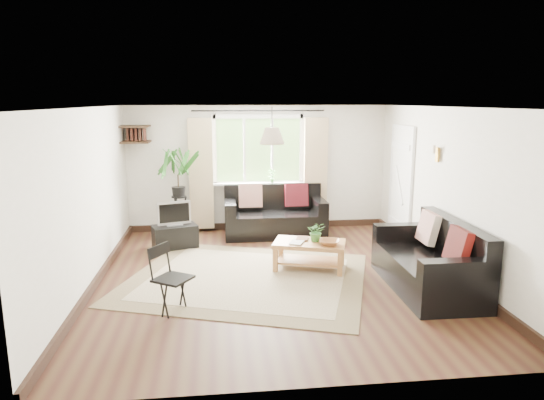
{
  "coord_description": "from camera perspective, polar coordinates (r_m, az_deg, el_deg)",
  "views": [
    {
      "loc": [
        -0.78,
        -6.54,
        2.49
      ],
      "look_at": [
        0.0,
        0.4,
        1.05
      ],
      "focal_mm": 32.0,
      "sensor_mm": 36.0,
      "label": 1
    }
  ],
  "objects": [
    {
      "name": "sofa_back",
      "position": [
        9.06,
        0.32,
        -1.43
      ],
      "size": [
        1.86,
        0.94,
        0.88
      ],
      "primitive_type": null,
      "rotation": [
        0.0,
        0.0,
        -0.0
      ],
      "color": "black",
      "rests_on": "floor"
    },
    {
      "name": "floor",
      "position": [
        7.04,
        0.37,
        -9.06
      ],
      "size": [
        5.5,
        5.5,
        0.0
      ],
      "primitive_type": "plane",
      "color": "black",
      "rests_on": "ground"
    },
    {
      "name": "window",
      "position": [
        9.33,
        -1.6,
        5.87
      ],
      "size": [
        2.5,
        0.16,
        2.16
      ],
      "primitive_type": null,
      "color": "white",
      "rests_on": "wall_back"
    },
    {
      "name": "book_b",
      "position": [
        7.38,
        2.92,
        -4.5
      ],
      "size": [
        0.23,
        0.27,
        0.02
      ],
      "primitive_type": "imported",
      "rotation": [
        0.0,
        0.0,
        -0.29
      ],
      "color": "brown",
      "rests_on": "coffee_table"
    },
    {
      "name": "bowl",
      "position": [
        7.12,
        6.78,
        -4.96
      ],
      "size": [
        0.37,
        0.37,
        0.07
      ],
      "primitive_type": "imported",
      "rotation": [
        0.0,
        0.0,
        -0.3
      ],
      "color": "#935D32",
      "rests_on": "coffee_table"
    },
    {
      "name": "sill_plant",
      "position": [
        9.34,
        -0.01,
        2.88
      ],
      "size": [
        0.14,
        0.1,
        0.27
      ],
      "primitive_type": "imported",
      "color": "#2D6023",
      "rests_on": "window"
    },
    {
      "name": "wall_front",
      "position": [
        4.08,
        5.01,
        -6.85
      ],
      "size": [
        5.0,
        0.02,
        2.4
      ],
      "primitive_type": "cube",
      "color": "beige",
      "rests_on": "floor"
    },
    {
      "name": "pendant_lamp",
      "position": [
        7.0,
        0.0,
        8.05
      ],
      "size": [
        0.36,
        0.36,
        0.54
      ],
      "primitive_type": null,
      "color": "beige",
      "rests_on": "ceiling"
    },
    {
      "name": "tv",
      "position": [
        8.4,
        -11.45,
        -1.5
      ],
      "size": [
        0.6,
        0.34,
        0.43
      ],
      "primitive_type": null,
      "rotation": [
        0.0,
        0.0,
        0.3
      ],
      "color": "#A5A5AA",
      "rests_on": "tv_stand"
    },
    {
      "name": "wall_right",
      "position": [
        7.43,
        19.9,
        0.95
      ],
      "size": [
        0.02,
        5.5,
        2.4
      ],
      "primitive_type": "cube",
      "color": "beige",
      "rests_on": "floor"
    },
    {
      "name": "table_plant",
      "position": [
        7.24,
        5.24,
        -3.72
      ],
      "size": [
        0.31,
        0.28,
        0.3
      ],
      "primitive_type": "imported",
      "rotation": [
        0.0,
        0.0,
        -0.21
      ],
      "color": "#306629",
      "rests_on": "coffee_table"
    },
    {
      "name": "corner_shelf",
      "position": [
        9.18,
        -15.76,
        7.47
      ],
      "size": [
        0.5,
        0.5,
        0.34
      ],
      "primitive_type": null,
      "color": "black",
      "rests_on": "wall_back"
    },
    {
      "name": "coffee_table",
      "position": [
        7.31,
        4.4,
        -6.52
      ],
      "size": [
        1.17,
        0.86,
        0.43
      ],
      "primitive_type": null,
      "rotation": [
        0.0,
        0.0,
        -0.31
      ],
      "color": "#965F31",
      "rests_on": "floor"
    },
    {
      "name": "palm_stand",
      "position": [
        9.1,
        -10.92,
        0.85
      ],
      "size": [
        0.72,
        0.72,
        1.63
      ],
      "primitive_type": null,
      "rotation": [
        0.0,
        0.0,
        0.14
      ],
      "color": "black",
      "rests_on": "floor"
    },
    {
      "name": "book_a",
      "position": [
        7.19,
        2.23,
        -4.95
      ],
      "size": [
        0.27,
        0.3,
        0.02
      ],
      "primitive_type": "imported",
      "rotation": [
        0.0,
        0.0,
        -0.44
      ],
      "color": "silver",
      "rests_on": "coffee_table"
    },
    {
      "name": "wall_sconce",
      "position": [
        7.59,
        18.72,
        5.37
      ],
      "size": [
        0.12,
        0.12,
        0.28
      ],
      "primitive_type": null,
      "color": "beige",
      "rests_on": "wall_right"
    },
    {
      "name": "ceiling",
      "position": [
        6.59,
        0.4,
        10.87
      ],
      "size": [
        5.5,
        5.5,
        0.0
      ],
      "primitive_type": "plane",
      "rotation": [
        3.14,
        0.0,
        0.0
      ],
      "color": "white",
      "rests_on": "floor"
    },
    {
      "name": "tv_stand",
      "position": [
        8.5,
        -11.33,
        -4.23
      ],
      "size": [
        0.82,
        0.61,
        0.4
      ],
      "primitive_type": "cube",
      "rotation": [
        0.0,
        0.0,
        0.3
      ],
      "color": "black",
      "rests_on": "floor"
    },
    {
      "name": "door",
      "position": [
        8.98,
        14.9,
        1.71
      ],
      "size": [
        0.06,
        0.96,
        2.06
      ],
      "primitive_type": "cube",
      "color": "silver",
      "rests_on": "wall_right"
    },
    {
      "name": "rug",
      "position": [
        7.0,
        -2.97,
        -9.12
      ],
      "size": [
        3.98,
        3.69,
        0.02
      ],
      "primitive_type": "cube",
      "rotation": [
        0.0,
        0.0,
        -0.33
      ],
      "color": "beige",
      "rests_on": "floor"
    },
    {
      "name": "sofa_right",
      "position": [
        6.82,
        17.84,
        -6.42
      ],
      "size": [
        1.87,
        0.95,
        0.88
      ],
      "primitive_type": null,
      "rotation": [
        0.0,
        0.0,
        -1.58
      ],
      "color": "black",
      "rests_on": "floor"
    },
    {
      "name": "wall_back",
      "position": [
        9.41,
        -1.61,
        3.77
      ],
      "size": [
        5.0,
        0.02,
        2.4
      ],
      "primitive_type": "cube",
      "color": "beige",
      "rests_on": "floor"
    },
    {
      "name": "folding_chair",
      "position": [
        5.92,
        -11.56,
        -9.2
      ],
      "size": [
        0.58,
        0.58,
        0.81
      ],
      "primitive_type": null,
      "rotation": [
        0.0,
        0.0,
        1.0
      ],
      "color": "black",
      "rests_on": "floor"
    },
    {
      "name": "wall_left",
      "position": [
        6.88,
        -20.76,
        0.08
      ],
      "size": [
        0.02,
        5.5,
        2.4
      ],
      "primitive_type": "cube",
      "color": "beige",
      "rests_on": "floor"
    }
  ]
}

